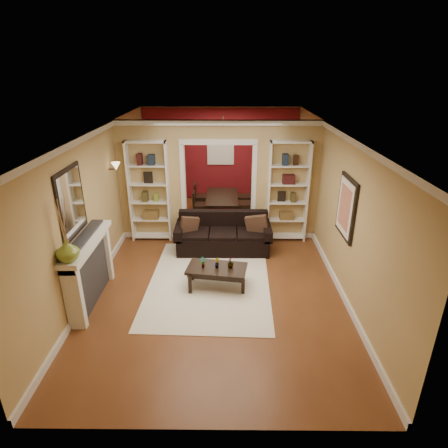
{
  "coord_description": "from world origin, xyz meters",
  "views": [
    {
      "loc": [
        0.19,
        -6.95,
        3.77
      ],
      "look_at": [
        0.14,
        -0.8,
        1.15
      ],
      "focal_mm": 30.0,
      "sensor_mm": 36.0,
      "label": 1
    }
  ],
  "objects_px": {
    "bookshelf_right": "(288,192)",
    "fireplace": "(91,271)",
    "coffee_table": "(217,277)",
    "dining_table": "(223,205)",
    "bookshelf_left": "(149,192)",
    "sofa": "(223,233)"
  },
  "relations": [
    {
      "from": "bookshelf_right",
      "to": "dining_table",
      "type": "xyz_separation_m",
      "value": [
        -1.46,
        1.53,
        -0.88
      ]
    },
    {
      "from": "sofa",
      "to": "dining_table",
      "type": "bearing_deg",
      "value": 90.6
    },
    {
      "from": "bookshelf_left",
      "to": "dining_table",
      "type": "bearing_deg",
      "value": 43.09
    },
    {
      "from": "sofa",
      "to": "bookshelf_right",
      "type": "height_order",
      "value": "bookshelf_right"
    },
    {
      "from": "bookshelf_left",
      "to": "bookshelf_right",
      "type": "bearing_deg",
      "value": 0.0
    },
    {
      "from": "coffee_table",
      "to": "dining_table",
      "type": "height_order",
      "value": "dining_table"
    },
    {
      "from": "coffee_table",
      "to": "bookshelf_right",
      "type": "distance_m",
      "value": 2.75
    },
    {
      "from": "sofa",
      "to": "bookshelf_left",
      "type": "relative_size",
      "value": 0.9
    },
    {
      "from": "coffee_table",
      "to": "bookshelf_left",
      "type": "xyz_separation_m",
      "value": [
        -1.56,
        2.08,
        0.95
      ]
    },
    {
      "from": "bookshelf_right",
      "to": "fireplace",
      "type": "bearing_deg",
      "value": -145.2
    },
    {
      "from": "fireplace",
      "to": "sofa",
      "type": "bearing_deg",
      "value": 41.53
    },
    {
      "from": "bookshelf_left",
      "to": "dining_table",
      "type": "relative_size",
      "value": 1.5
    },
    {
      "from": "sofa",
      "to": "bookshelf_right",
      "type": "xyz_separation_m",
      "value": [
        1.44,
        0.58,
        0.75
      ]
    },
    {
      "from": "sofa",
      "to": "coffee_table",
      "type": "bearing_deg",
      "value": -93.82
    },
    {
      "from": "sofa",
      "to": "bookshelf_left",
      "type": "distance_m",
      "value": 1.91
    },
    {
      "from": "sofa",
      "to": "fireplace",
      "type": "relative_size",
      "value": 1.21
    },
    {
      "from": "bookshelf_right",
      "to": "bookshelf_left",
      "type": "bearing_deg",
      "value": 180.0
    },
    {
      "from": "sofa",
      "to": "fireplace",
      "type": "xyz_separation_m",
      "value": [
        -2.2,
        -1.95,
        0.18
      ]
    },
    {
      "from": "coffee_table",
      "to": "dining_table",
      "type": "distance_m",
      "value": 3.61
    },
    {
      "from": "bookshelf_left",
      "to": "bookshelf_right",
      "type": "height_order",
      "value": "same"
    },
    {
      "from": "sofa",
      "to": "bookshelf_left",
      "type": "height_order",
      "value": "bookshelf_left"
    },
    {
      "from": "bookshelf_right",
      "to": "fireplace",
      "type": "distance_m",
      "value": 4.47
    }
  ]
}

